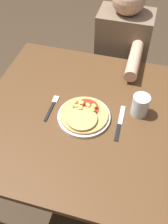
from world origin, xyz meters
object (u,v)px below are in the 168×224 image
object	(u,v)px
pizza	(84,115)
fork	(52,106)
person_diner	(122,55)
plate	(84,116)
knife	(120,123)
drinking_glass	(140,105)
dining_table	(87,129)

from	to	relation	value
pizza	fork	xyz separation A→B (m)	(-0.17, 0.03, -0.02)
pizza	person_diner	distance (m)	0.71
plate	knife	distance (m)	0.17
drinking_glass	plate	bearing A→B (deg)	-158.10
plate	knife	size ratio (longest dim) A/B	1.16
drinking_glass	person_diner	bearing A→B (deg)	106.63
plate	pizza	bearing A→B (deg)	-99.58
person_diner	dining_table	bearing A→B (deg)	-95.67
dining_table	person_diner	world-z (taller)	person_diner
dining_table	pizza	world-z (taller)	pizza
plate	fork	distance (m)	0.18
plate	knife	bearing A→B (deg)	2.56
fork	person_diner	xyz separation A→B (m)	(0.25, 0.67, -0.11)
knife	drinking_glass	size ratio (longest dim) A/B	2.02
knife	fork	bearing A→B (deg)	177.11
knife	person_diner	bearing A→B (deg)	98.24
dining_table	pizza	bearing A→B (deg)	-110.87
plate	fork	size ratio (longest dim) A/B	1.46
plate	person_diner	size ratio (longest dim) A/B	0.22
knife	person_diner	xyz separation A→B (m)	(-0.10, 0.68, -0.11)
fork	drinking_glass	world-z (taller)	drinking_glass
person_diner	plate	bearing A→B (deg)	-96.19
fork	person_diner	bearing A→B (deg)	69.49
plate	fork	xyz separation A→B (m)	(-0.17, 0.03, -0.00)
dining_table	pizza	distance (m)	0.14
dining_table	drinking_glass	xyz separation A→B (m)	(0.24, 0.08, 0.17)
drinking_glass	knife	bearing A→B (deg)	-129.66
dining_table	pizza	size ratio (longest dim) A/B	4.57
fork	pizza	bearing A→B (deg)	-9.39
drinking_glass	dining_table	bearing A→B (deg)	-161.60
pizza	fork	bearing A→B (deg)	170.61
dining_table	drinking_glass	bearing A→B (deg)	18.40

